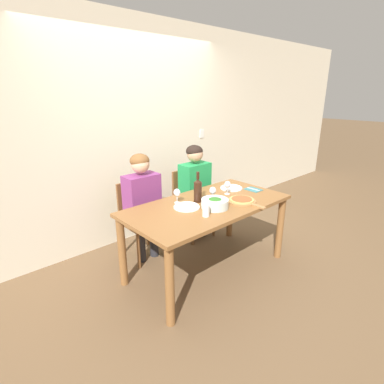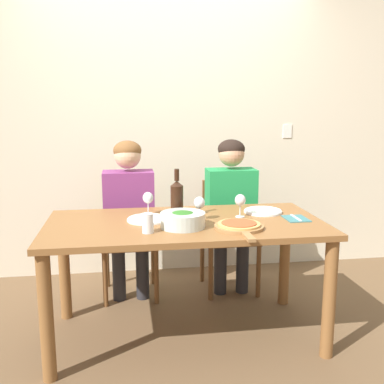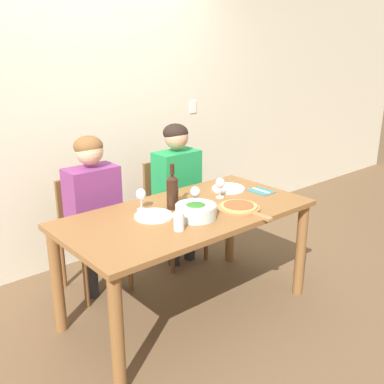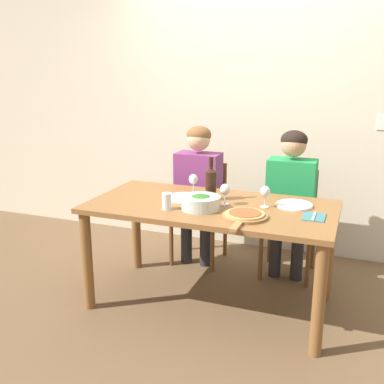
# 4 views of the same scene
# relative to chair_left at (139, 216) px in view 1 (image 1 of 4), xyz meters

# --- Properties ---
(ground_plane) EXTENTS (40.00, 40.00, 0.00)m
(ground_plane) POSITION_rel_chair_left_xyz_m (0.34, -0.77, -0.48)
(ground_plane) COLOR brown
(back_wall) EXTENTS (10.00, 0.06, 2.70)m
(back_wall) POSITION_rel_chair_left_xyz_m (0.34, 0.48, 0.87)
(back_wall) COLOR beige
(back_wall) RESTS_ON ground
(dining_table) EXTENTS (1.72, 0.87, 0.77)m
(dining_table) POSITION_rel_chair_left_xyz_m (0.34, -0.77, 0.17)
(dining_table) COLOR brown
(dining_table) RESTS_ON ground
(chair_left) EXTENTS (0.42, 0.42, 0.88)m
(chair_left) POSITION_rel_chair_left_xyz_m (0.00, 0.00, 0.00)
(chair_left) COLOR brown
(chair_left) RESTS_ON ground
(chair_right) EXTENTS (0.42, 0.42, 0.88)m
(chair_right) POSITION_rel_chair_left_xyz_m (0.80, 0.00, 0.00)
(chair_right) COLOR brown
(chair_right) RESTS_ON ground
(person_woman) EXTENTS (0.47, 0.51, 1.22)m
(person_woman) POSITION_rel_chair_left_xyz_m (0.00, -0.11, 0.26)
(person_woman) COLOR #28282D
(person_woman) RESTS_ON ground
(person_man) EXTENTS (0.47, 0.51, 1.22)m
(person_man) POSITION_rel_chair_left_xyz_m (0.80, -0.11, 0.26)
(person_man) COLOR #28282D
(person_man) RESTS_ON ground
(wine_bottle) EXTENTS (0.08, 0.08, 0.32)m
(wine_bottle) POSITION_rel_chair_left_xyz_m (0.30, -0.66, 0.41)
(wine_bottle) COLOR black
(wine_bottle) RESTS_ON dining_table
(broccoli_bowl) EXTENTS (0.27, 0.27, 0.10)m
(broccoli_bowl) POSITION_rel_chair_left_xyz_m (0.31, -0.90, 0.33)
(broccoli_bowl) COLOR silver
(broccoli_bowl) RESTS_ON dining_table
(dinner_plate_left) EXTENTS (0.26, 0.26, 0.02)m
(dinner_plate_left) POSITION_rel_chair_left_xyz_m (0.11, -0.71, 0.30)
(dinner_plate_left) COLOR white
(dinner_plate_left) RESTS_ON dining_table
(dinner_plate_right) EXTENTS (0.26, 0.26, 0.02)m
(dinner_plate_right) POSITION_rel_chair_left_xyz_m (0.90, -0.61, 0.30)
(dinner_plate_right) COLOR white
(dinner_plate_right) RESTS_ON dining_table
(pizza_on_board) EXTENTS (0.29, 0.43, 0.04)m
(pizza_on_board) POSITION_rel_chair_left_xyz_m (0.64, -0.98, 0.30)
(pizza_on_board) COLOR #9E7042
(pizza_on_board) RESTS_ON dining_table
(wine_glass_left) EXTENTS (0.07, 0.07, 0.15)m
(wine_glass_left) POSITION_rel_chair_left_xyz_m (0.12, -0.55, 0.39)
(wine_glass_left) COLOR silver
(wine_glass_left) RESTS_ON dining_table
(wine_glass_right) EXTENTS (0.07, 0.07, 0.15)m
(wine_glass_right) POSITION_rel_chair_left_xyz_m (0.71, -0.71, 0.39)
(wine_glass_right) COLOR silver
(wine_glass_right) RESTS_ON dining_table
(wine_glass_centre) EXTENTS (0.07, 0.07, 0.15)m
(wine_glass_centre) POSITION_rel_chair_left_xyz_m (0.44, -0.75, 0.39)
(wine_glass_centre) COLOR silver
(wine_glass_centre) RESTS_ON dining_table
(water_tumbler) EXTENTS (0.07, 0.07, 0.11)m
(water_tumbler) POSITION_rel_chair_left_xyz_m (0.10, -0.99, 0.34)
(water_tumbler) COLOR silver
(water_tumbler) RESTS_ON dining_table
(fork_on_napkin) EXTENTS (0.14, 0.18, 0.01)m
(fork_on_napkin) POSITION_rel_chair_left_xyz_m (1.05, -0.81, 0.29)
(fork_on_napkin) COLOR #387075
(fork_on_napkin) RESTS_ON dining_table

